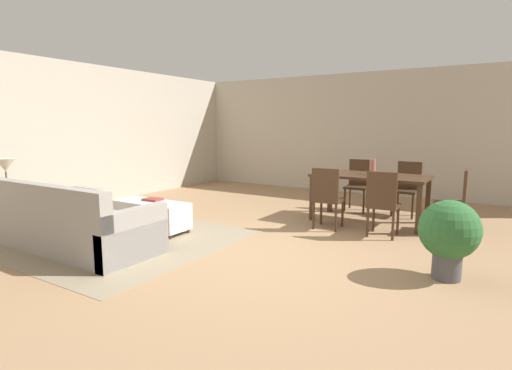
{
  "coord_description": "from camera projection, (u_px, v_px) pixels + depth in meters",
  "views": [
    {
      "loc": [
        2.4,
        -3.96,
        1.53
      ],
      "look_at": [
        -0.56,
        0.8,
        0.7
      ],
      "focal_mm": 27.97,
      "sensor_mm": 36.0,
      "label": 1
    }
  ],
  "objects": [
    {
      "name": "book_on_ottoman",
      "position": [
        153.0,
        199.0,
        5.89
      ],
      "size": [
        0.28,
        0.23,
        0.03
      ],
      "primitive_type": "cube",
      "rotation": [
        0.0,
        0.0,
        0.12
      ],
      "color": "maroon",
      "rests_on": "ottoman_table"
    },
    {
      "name": "dining_chair_far_left",
      "position": [
        358.0,
        182.0,
        7.24
      ],
      "size": [
        0.42,
        0.42,
        0.92
      ],
      "color": "#422B1C",
      "rests_on": "ground_plane"
    },
    {
      "name": "wall_left",
      "position": [
        67.0,
        135.0,
        7.37
      ],
      "size": [
        0.12,
        11.0,
        2.7
      ],
      "primitive_type": "cube",
      "color": "#BCB2A0",
      "rests_on": "ground_plane"
    },
    {
      "name": "dining_chair_head_east",
      "position": [
        457.0,
        197.0,
        5.68
      ],
      "size": [
        0.42,
        0.42,
        0.92
      ],
      "color": "#422B1C",
      "rests_on": "ground_plane"
    },
    {
      "name": "dining_chair_near_right",
      "position": [
        383.0,
        200.0,
        5.44
      ],
      "size": [
        0.41,
        0.41,
        0.92
      ],
      "color": "#422B1C",
      "rests_on": "ground_plane"
    },
    {
      "name": "ground_plane",
      "position": [
        261.0,
        254.0,
        4.8
      ],
      "size": [
        10.8,
        10.8,
        0.0
      ],
      "primitive_type": "plane",
      "color": "#9E7A56"
    },
    {
      "name": "ottoman_table",
      "position": [
        151.0,
        214.0,
        5.83
      ],
      "size": [
        1.18,
        0.47,
        0.43
      ],
      "color": "silver",
      "rests_on": "ground_plane"
    },
    {
      "name": "dining_chair_near_left",
      "position": [
        327.0,
        195.0,
        5.87
      ],
      "size": [
        0.42,
        0.42,
        0.92
      ],
      "color": "#422B1C",
      "rests_on": "ground_plane"
    },
    {
      "name": "potted_plant",
      "position": [
        449.0,
        233.0,
        3.95
      ],
      "size": [
        0.59,
        0.59,
        0.81
      ],
      "color": "#4C4C51",
      "rests_on": "ground_plane"
    },
    {
      "name": "area_rug",
      "position": [
        118.0,
        238.0,
        5.46
      ],
      "size": [
        3.0,
        2.8,
        0.01
      ],
      "primitive_type": "cube",
      "color": "gray",
      "rests_on": "ground_plane"
    },
    {
      "name": "table_lamp",
      "position": [
        5.0,
        167.0,
        5.56
      ],
      "size": [
        0.26,
        0.26,
        0.53
      ],
      "color": "brown",
      "rests_on": "side_table"
    },
    {
      "name": "dining_chair_far_right",
      "position": [
        407.0,
        185.0,
        6.8
      ],
      "size": [
        0.43,
        0.43,
        0.92
      ],
      "color": "#422B1C",
      "rests_on": "ground_plane"
    },
    {
      "name": "side_table",
      "position": [
        9.0,
        204.0,
        5.64
      ],
      "size": [
        0.4,
        0.4,
        0.55
      ],
      "color": "olive",
      "rests_on": "ground_plane"
    },
    {
      "name": "vase_centerpiece",
      "position": [
        372.0,
        167.0,
        6.32
      ],
      "size": [
        0.1,
        0.1,
        0.25
      ],
      "primitive_type": "cylinder",
      "color": "#B26659",
      "rests_on": "dining_table"
    },
    {
      "name": "dining_table",
      "position": [
        370.0,
        180.0,
        6.33
      ],
      "size": [
        1.75,
        0.9,
        0.76
      ],
      "color": "#422B1C",
      "rests_on": "ground_plane"
    },
    {
      "name": "wall_back",
      "position": [
        378.0,
        134.0,
        8.8
      ],
      "size": [
        9.0,
        0.12,
        2.7
      ],
      "primitive_type": "cube",
      "color": "#BCB2A0",
      "rests_on": "ground_plane"
    },
    {
      "name": "couch",
      "position": [
        73.0,
        226.0,
        4.96
      ],
      "size": [
        2.23,
        0.94,
        0.86
      ],
      "color": "gray",
      "rests_on": "ground_plane"
    }
  ]
}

